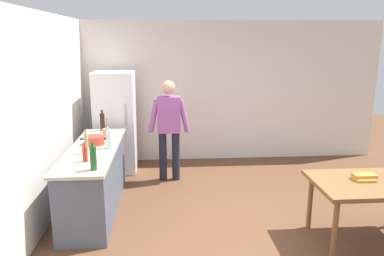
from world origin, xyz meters
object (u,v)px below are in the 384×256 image
(cooking_pot, at_px, (94,140))
(utensil_jar, at_px, (106,133))
(bottle_wine_green, at_px, (93,158))
(book_stack, at_px, (364,177))
(dining_table, at_px, (374,188))
(bottle_vinegar_tall, at_px, (86,144))
(refrigerator, at_px, (116,122))
(bottle_sauce_red, at_px, (85,154))
(person, at_px, (169,124))
(bottle_water_clear, at_px, (109,139))
(bottle_wine_dark, at_px, (102,122))

(cooking_pot, xyz_separation_m, utensil_jar, (0.11, 0.34, 0.02))
(bottle_wine_green, height_order, book_stack, bottle_wine_green)
(dining_table, height_order, bottle_vinegar_tall, bottle_vinegar_tall)
(refrigerator, relative_size, bottle_wine_green, 5.29)
(utensil_jar, xyz_separation_m, bottle_sauce_red, (-0.08, -1.10, 0.02))
(person, bearing_deg, bottle_vinegar_tall, -129.84)
(bottle_wine_green, distance_m, book_stack, 3.14)
(dining_table, bearing_deg, bottle_wine_green, 176.26)
(bottle_water_clear, bearing_deg, bottle_vinegar_tall, -139.55)
(bottle_vinegar_tall, relative_size, bottle_sauce_red, 1.33)
(refrigerator, distance_m, cooking_pot, 1.42)
(person, height_order, utensil_jar, person)
(person, distance_m, bottle_wine_green, 2.13)
(bottle_sauce_red, relative_size, book_stack, 0.95)
(dining_table, bearing_deg, bottle_wine_dark, 148.36)
(cooking_pot, bearing_deg, dining_table, -20.65)
(bottle_wine_dark, xyz_separation_m, bottle_wine_green, (0.20, -1.90, 0.00))
(bottle_vinegar_tall, bearing_deg, dining_table, -13.81)
(bottle_vinegar_tall, distance_m, bottle_wine_green, 0.67)
(person, bearing_deg, bottle_water_clear, -127.42)
(refrigerator, relative_size, utensil_jar, 5.62)
(dining_table, height_order, bottle_sauce_red, bottle_sauce_red)
(cooking_pot, distance_m, bottle_wine_dark, 0.83)
(person, height_order, bottle_vinegar_tall, person)
(dining_table, relative_size, bottle_vinegar_tall, 4.37)
(refrigerator, height_order, book_stack, refrigerator)
(dining_table, relative_size, bottle_sauce_red, 5.83)
(cooking_pot, xyz_separation_m, bottle_vinegar_tall, (-0.02, -0.44, 0.08))
(refrigerator, bearing_deg, person, -30.23)
(utensil_jar, height_order, bottle_wine_green, bottle_wine_green)
(refrigerator, height_order, bottle_wine_green, refrigerator)
(person, distance_m, book_stack, 3.07)
(bottle_wine_green, bearing_deg, dining_table, -3.74)
(bottle_vinegar_tall, bearing_deg, person, 50.16)
(utensil_jar, relative_size, bottle_vinegar_tall, 1.00)
(bottle_wine_dark, height_order, bottle_wine_green, same)
(utensil_jar, bearing_deg, bottle_wine_green, -86.95)
(bottle_vinegar_tall, relative_size, bottle_wine_green, 0.94)
(refrigerator, bearing_deg, bottle_water_clear, -85.67)
(cooking_pot, xyz_separation_m, bottle_wine_dark, (-0.02, 0.83, 0.09))
(utensil_jar, bearing_deg, cooking_pot, -108.69)
(bottle_sauce_red, bearing_deg, cooking_pot, 92.24)
(refrigerator, height_order, utensil_jar, refrigerator)
(person, bearing_deg, bottle_wine_green, -114.37)
(dining_table, bearing_deg, bottle_sauce_red, 171.24)
(bottle_water_clear, bearing_deg, bottle_sauce_red, -111.04)
(cooking_pot, distance_m, bottle_wine_green, 1.10)
(bottle_water_clear, bearing_deg, dining_table, -18.56)
(bottle_wine_dark, xyz_separation_m, book_stack, (3.33, -2.05, -0.26))
(bottle_wine_green, bearing_deg, refrigerator, 91.69)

